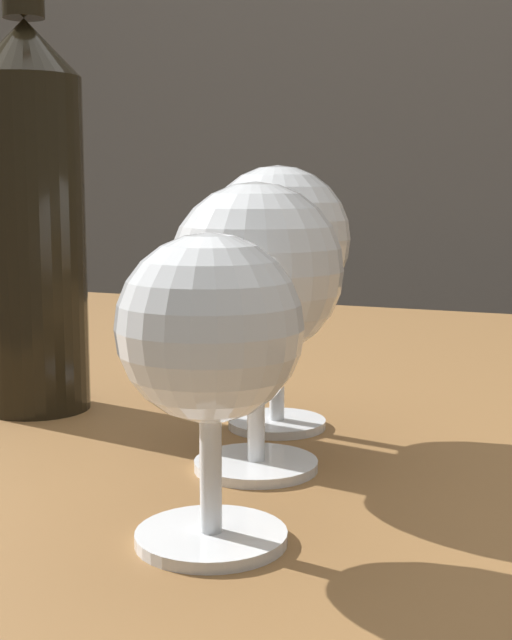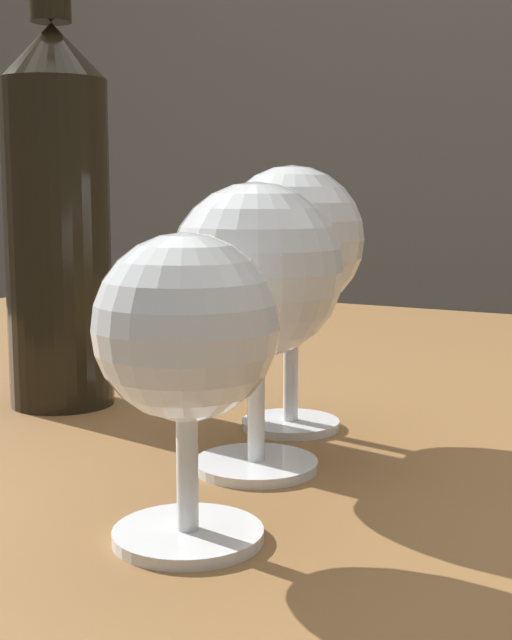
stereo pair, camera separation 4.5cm
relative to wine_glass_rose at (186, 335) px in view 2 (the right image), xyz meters
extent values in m
cube|color=brown|center=(-0.01, 0.31, -0.10)|extent=(1.31, 0.86, 0.03)
cylinder|color=brown|center=(-0.60, 0.68, -0.49)|extent=(0.06, 0.06, 0.75)
cylinder|color=white|center=(0.00, 0.00, -0.08)|extent=(0.06, 0.06, 0.00)
cylinder|color=white|center=(0.00, 0.00, -0.05)|extent=(0.01, 0.01, 0.06)
sphere|color=white|center=(0.00, 0.00, 0.00)|extent=(0.07, 0.07, 0.07)
ellipsoid|color=pink|center=(0.00, 0.00, 0.00)|extent=(0.07, 0.07, 0.03)
cylinder|color=white|center=(-0.02, 0.10, -0.08)|extent=(0.06, 0.06, 0.00)
cylinder|color=white|center=(-0.02, 0.10, -0.05)|extent=(0.01, 0.01, 0.07)
sphere|color=white|center=(-0.02, 0.10, 0.02)|extent=(0.09, 0.09, 0.09)
ellipsoid|color=#380711|center=(-0.02, 0.10, 0.01)|extent=(0.08, 0.08, 0.02)
cylinder|color=white|center=(-0.04, 0.18, -0.08)|extent=(0.06, 0.06, 0.00)
cylinder|color=white|center=(-0.04, 0.18, -0.04)|extent=(0.01, 0.01, 0.08)
sphere|color=white|center=(-0.04, 0.18, 0.03)|extent=(0.09, 0.09, 0.09)
ellipsoid|color=#EACC66|center=(-0.04, 0.18, 0.03)|extent=(0.08, 0.08, 0.04)
cylinder|color=black|center=(-0.20, 0.16, 0.02)|extent=(0.07, 0.07, 0.21)
cone|color=black|center=(-0.20, 0.16, 0.14)|extent=(0.07, 0.07, 0.04)
camera|label=1|loc=(0.15, -0.31, 0.06)|focal=50.23mm
camera|label=2|loc=(0.19, -0.29, 0.06)|focal=50.23mm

